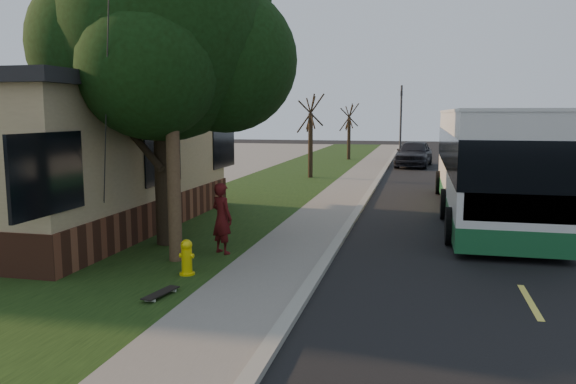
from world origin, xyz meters
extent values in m
plane|color=black|center=(0.00, 0.00, 0.00)|extent=(120.00, 120.00, 0.00)
cube|color=black|center=(4.00, 10.00, 0.01)|extent=(8.00, 80.00, 0.01)
cube|color=gray|center=(0.00, 10.00, 0.06)|extent=(0.25, 80.00, 0.12)
cube|color=slate|center=(-1.00, 10.00, 0.04)|extent=(2.00, 80.00, 0.08)
cube|color=black|center=(-4.50, 10.00, 0.04)|extent=(5.00, 80.00, 0.07)
cube|color=slate|center=(-14.50, 10.00, 0.02)|extent=(15.00, 80.00, 0.04)
cylinder|color=yellow|center=(-2.60, 0.00, 0.35)|extent=(0.22, 0.22, 0.55)
sphere|color=yellow|center=(-2.60, 0.00, 0.69)|extent=(0.24, 0.24, 0.24)
cylinder|color=yellow|center=(-2.60, 0.00, 0.47)|extent=(0.30, 0.10, 0.10)
cylinder|color=yellow|center=(-2.60, 0.00, 0.47)|extent=(0.10, 0.18, 0.10)
cylinder|color=yellow|center=(-2.60, 0.00, 0.09)|extent=(0.32, 0.32, 0.04)
cylinder|color=#473321|center=(-3.30, 1.00, 4.57)|extent=(0.30, 0.30, 9.00)
cylinder|color=#2D2D30|center=(-4.20, -0.10, 3.80)|extent=(2.52, 3.21, 7.60)
cylinder|color=black|center=(-4.20, 2.50, 2.07)|extent=(0.56, 0.56, 4.00)
sphere|color=black|center=(-4.20, 2.50, 5.27)|extent=(5.20, 5.20, 5.20)
sphere|color=black|center=(-2.80, 3.10, 4.67)|extent=(3.60, 3.60, 3.60)
sphere|color=black|center=(-5.40, 2.10, 4.97)|extent=(3.80, 3.80, 3.80)
sphere|color=black|center=(-3.90, 1.20, 4.37)|extent=(3.20, 3.20, 3.20)
sphere|color=black|center=(-4.80, 3.90, 5.67)|extent=(3.40, 3.40, 3.40)
cylinder|color=black|center=(-3.50, 18.00, 1.72)|extent=(0.24, 0.24, 3.30)
cylinder|color=black|center=(-3.50, 18.00, 3.37)|extent=(1.38, 0.57, 2.01)
cylinder|color=black|center=(-3.50, 18.00, 3.37)|extent=(0.74, 1.21, 1.58)
cylinder|color=black|center=(-3.50, 18.00, 3.37)|extent=(0.65, 1.05, 1.95)
cylinder|color=black|center=(-3.50, 18.00, 3.37)|extent=(1.28, 0.53, 1.33)
cylinder|color=black|center=(-3.50, 18.00, 3.37)|extent=(0.75, 1.21, 1.70)
cylinder|color=black|center=(-3.00, 30.00, 1.58)|extent=(0.24, 0.24, 3.03)
cylinder|color=black|center=(-3.00, 30.00, 3.10)|extent=(1.38, 0.57, 2.01)
cylinder|color=black|center=(-3.00, 30.00, 3.10)|extent=(0.74, 1.21, 1.58)
cylinder|color=black|center=(-3.00, 30.00, 3.10)|extent=(0.65, 1.05, 1.95)
cylinder|color=black|center=(-3.00, 30.00, 3.10)|extent=(1.28, 0.53, 1.33)
cylinder|color=black|center=(-3.00, 30.00, 3.10)|extent=(0.75, 1.21, 1.70)
cylinder|color=#2D2D30|center=(0.50, 34.00, 2.75)|extent=(0.16, 0.16, 5.50)
imported|color=black|center=(0.50, 34.00, 4.50)|extent=(0.18, 0.22, 1.10)
cube|color=silver|center=(4.17, 9.00, 1.97)|extent=(2.67, 12.81, 2.88)
cube|color=#18572C|center=(4.17, 9.00, 0.48)|extent=(2.69, 12.83, 0.59)
cube|color=black|center=(4.17, 9.00, 2.19)|extent=(2.71, 12.85, 1.17)
cube|color=black|center=(4.17, 2.63, 1.81)|extent=(2.37, 0.06, 1.71)
cube|color=yellow|center=(4.17, 2.64, 3.26)|extent=(1.71, 0.06, 0.37)
cube|color=#FFF2CC|center=(3.37, 2.62, 0.59)|extent=(0.27, 0.04, 0.16)
cube|color=#FFF2CC|center=(4.97, 2.62, 0.59)|extent=(0.27, 0.04, 0.16)
cube|color=silver|center=(4.17, 9.00, 3.44)|extent=(2.72, 12.86, 0.08)
cylinder|color=black|center=(2.84, 4.30, 0.49)|extent=(0.30, 0.98, 0.98)
cylinder|color=black|center=(5.51, 4.30, 0.49)|extent=(0.30, 0.98, 0.98)
cylinder|color=black|center=(2.84, 7.93, 0.49)|extent=(0.30, 0.98, 0.98)
cylinder|color=black|center=(5.51, 7.93, 0.49)|extent=(0.30, 0.98, 0.98)
cylinder|color=black|center=(2.84, 13.70, 0.49)|extent=(0.30, 0.98, 0.98)
cylinder|color=black|center=(5.51, 13.70, 0.49)|extent=(0.30, 0.98, 0.98)
imported|color=#430D0E|center=(-2.50, 1.86, 0.91)|extent=(0.73, 0.66, 1.69)
cube|color=black|center=(-2.50, -1.42, 0.14)|extent=(0.38, 0.91, 0.02)
cylinder|color=silver|center=(-2.56, -1.72, 0.10)|extent=(0.21, 0.09, 0.06)
cylinder|color=silver|center=(-2.44, -1.12, 0.10)|extent=(0.21, 0.09, 0.06)
cube|color=black|center=(-8.14, 8.17, 0.61)|extent=(1.43, 1.18, 1.14)
cube|color=black|center=(-8.14, 8.17, 1.22)|extent=(1.49, 1.23, 0.08)
imported|color=black|center=(1.65, 26.05, 0.85)|extent=(2.53, 5.18, 1.70)
camera|label=1|loc=(1.98, -10.43, 3.36)|focal=35.00mm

